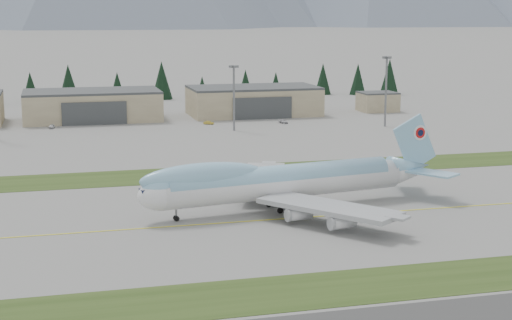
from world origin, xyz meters
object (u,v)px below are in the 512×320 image
object	(u,v)px
boeing_747_freighter	(281,181)
service_vehicle_b	(209,124)
service_vehicle_c	(283,123)
hangar_right	(253,101)
service_vehicle_a	(52,128)
hangar_center	(92,105)

from	to	relation	value
boeing_747_freighter	service_vehicle_b	xyz separation A→B (m)	(9.59, 121.32, -5.73)
service_vehicle_b	service_vehicle_c	size ratio (longest dim) A/B	0.81
hangar_right	service_vehicle_c	distance (m)	26.37
service_vehicle_a	service_vehicle_c	bearing A→B (deg)	5.02
boeing_747_freighter	service_vehicle_a	distance (m)	132.56
service_vehicle_b	hangar_right	bearing A→B (deg)	-13.90
hangar_center	service_vehicle_a	size ratio (longest dim) A/B	12.16
hangar_right	service_vehicle_a	size ratio (longest dim) A/B	12.16
boeing_747_freighter	hangar_center	bearing A→B (deg)	92.49
boeing_747_freighter	service_vehicle_b	bearing A→B (deg)	76.58
service_vehicle_c	boeing_747_freighter	bearing A→B (deg)	-119.13
hangar_center	service_vehicle_a	bearing A→B (deg)	-129.44
hangar_center	hangar_right	bearing A→B (deg)	0.00
hangar_center	hangar_right	xyz separation A→B (m)	(60.00, 0.00, 0.00)
hangar_center	service_vehicle_c	bearing A→B (deg)	-21.64
service_vehicle_a	service_vehicle_c	distance (m)	79.05
hangar_right	boeing_747_freighter	bearing A→B (deg)	-102.34
hangar_right	service_vehicle_b	bearing A→B (deg)	-135.26
boeing_747_freighter	hangar_right	distance (m)	146.14
service_vehicle_b	boeing_747_freighter	bearing A→B (deg)	-153.16
service_vehicle_a	service_vehicle_b	world-z (taller)	service_vehicle_a
hangar_right	hangar_center	bearing A→B (deg)	180.00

